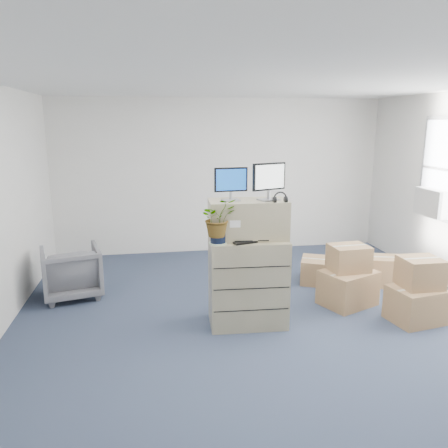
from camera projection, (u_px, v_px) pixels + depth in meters
The scene contains 17 objects.
ground at pixel (270, 335), 4.96m from camera, with size 7.00×7.00×0.00m, color #262D44.
wall_back at pixel (221, 176), 8.02m from camera, with size 6.00×0.02×2.80m, color silver.
ac_unit at pixel (433, 202), 6.50m from camera, with size 0.24×0.60×0.40m, color silver.
filing_cabinet_lower at pixel (248, 282), 5.16m from camera, with size 0.90×0.55×1.05m, color tan.
filing_cabinet_upper at pixel (248, 219), 5.04m from camera, with size 0.90×0.45×0.45m, color tan.
monitor_left at pixel (231, 182), 4.91m from camera, with size 0.38×0.16×0.38m.
monitor_right at pixel (269, 179), 4.93m from camera, with size 0.41×0.23×0.43m.
headphones at pixel (280, 198), 4.86m from camera, with size 0.15×0.15×0.02m, color black.
keyboard at pixel (250, 241), 4.94m from camera, with size 0.44×0.18×0.02m, color black.
mouse at pixel (282, 239), 4.96m from camera, with size 0.11×0.07×0.04m, color silver.
water_bottle at pixel (253, 228), 5.04m from camera, with size 0.07×0.07×0.26m, color gray.
phone_dock at pixel (248, 235), 5.04m from camera, with size 0.07×0.05×0.14m.
external_drive at pixel (275, 233), 5.21m from camera, with size 0.18×0.14×0.05m, color black.
tissue_box at pixel (278, 228), 5.19m from camera, with size 0.21×0.11×0.08m, color #3983C3.
potted_plant at pixel (218, 223), 4.80m from camera, with size 0.48×0.51×0.42m.
office_chair at pixel (71, 269), 6.01m from camera, with size 0.75×0.71×0.78m, color #5A5A5E.
cardboard_boxes at pixel (369, 280), 5.86m from camera, with size 1.59×2.08×0.80m.
Camera 1 is at (-1.27, -4.40, 2.36)m, focal length 35.00 mm.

